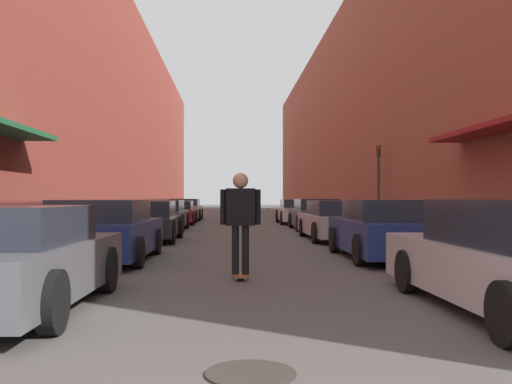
{
  "coord_description": "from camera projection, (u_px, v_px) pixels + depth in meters",
  "views": [
    {
      "loc": [
        -0.42,
        -1.24,
        1.36
      ],
      "look_at": [
        0.22,
        12.74,
        1.48
      ],
      "focal_mm": 40.0,
      "sensor_mm": 36.0,
      "label": 1
    }
  ],
  "objects": [
    {
      "name": "curb_strip_right",
      "position": [
        319.0,
        218.0,
        34.75
      ],
      "size": [
        1.8,
        66.62,
        0.12
      ],
      "color": "gray",
      "rests_on": "ground"
    },
    {
      "name": "parked_car_left_4",
      "position": [
        177.0,
        213.0,
        28.58
      ],
      "size": [
        1.89,
        4.33,
        1.16
      ],
      "color": "maroon",
      "rests_on": "ground"
    },
    {
      "name": "parked_car_left_0",
      "position": [
        8.0,
        260.0,
        6.76
      ],
      "size": [
        1.96,
        4.1,
        1.25
      ],
      "color": "#515459",
      "rests_on": "ground"
    },
    {
      "name": "parked_car_left_1",
      "position": [
        103.0,
        231.0,
        12.06
      ],
      "size": [
        2.06,
        4.34,
        1.3
      ],
      "color": "navy",
      "rests_on": "ground"
    },
    {
      "name": "parked_car_right_4",
      "position": [
        297.0,
        212.0,
        29.11
      ],
      "size": [
        1.89,
        4.5,
        1.24
      ],
      "color": "silver",
      "rests_on": "ground"
    },
    {
      "name": "manhole_cover",
      "position": [
        251.0,
        374.0,
        4.35
      ],
      "size": [
        0.7,
        0.7,
        0.02
      ],
      "color": "#332D28",
      "rests_on": "ground"
    },
    {
      "name": "parked_car_left_3",
      "position": [
        163.0,
        216.0,
        23.13
      ],
      "size": [
        1.91,
        4.18,
        1.23
      ],
      "color": "#515459",
      "rests_on": "ground"
    },
    {
      "name": "skateboarder",
      "position": [
        240.0,
        213.0,
        9.47
      ],
      "size": [
        0.67,
        0.78,
        1.76
      ],
      "color": "brown",
      "rests_on": "ground"
    },
    {
      "name": "parked_car_right_1",
      "position": [
        386.0,
        230.0,
        12.54
      ],
      "size": [
        1.95,
        4.39,
        1.3
      ],
      "color": "navy",
      "rests_on": "ground"
    },
    {
      "name": "parked_car_right_3",
      "position": [
        315.0,
        215.0,
        23.63
      ],
      "size": [
        1.89,
        4.57,
        1.28
      ],
      "color": "#515459",
      "rests_on": "ground"
    },
    {
      "name": "parked_car_left_5",
      "position": [
        185.0,
        210.0,
        33.41
      ],
      "size": [
        1.92,
        4.02,
        1.25
      ],
      "color": "#B7B7BC",
      "rests_on": "ground"
    },
    {
      "name": "parked_car_left_2",
      "position": [
        148.0,
        221.0,
        17.58
      ],
      "size": [
        1.88,
        4.17,
        1.24
      ],
      "color": "#232326",
      "rests_on": "ground"
    },
    {
      "name": "ground",
      "position": [
        239.0,
        225.0,
        27.86
      ],
      "size": [
        146.56,
        146.56,
        0.0
      ],
      "primitive_type": "plane",
      "color": "#4C4947"
    },
    {
      "name": "building_row_right",
      "position": [
        366.0,
        119.0,
        34.93
      ],
      "size": [
        4.9,
        66.62,
        12.3
      ],
      "color": "brown",
      "rests_on": "ground"
    },
    {
      "name": "traffic_light",
      "position": [
        379.0,
        177.0,
        22.77
      ],
      "size": [
        0.16,
        0.22,
        3.29
      ],
      "color": "#2D2D2D",
      "rests_on": "curb_strip_right"
    },
    {
      "name": "parked_car_right_2",
      "position": [
        337.0,
        221.0,
        18.07
      ],
      "size": [
        2.01,
        4.8,
        1.24
      ],
      "color": "#B7B7BC",
      "rests_on": "ground"
    },
    {
      "name": "building_row_left",
      "position": [
        106.0,
        116.0,
        34.21
      ],
      "size": [
        4.9,
        66.62,
        12.51
      ],
      "color": "brown",
      "rests_on": "ground"
    },
    {
      "name": "curb_strip_left",
      "position": [
        154.0,
        219.0,
        34.29
      ],
      "size": [
        1.8,
        66.62,
        0.12
      ],
      "color": "gray",
      "rests_on": "ground"
    }
  ]
}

